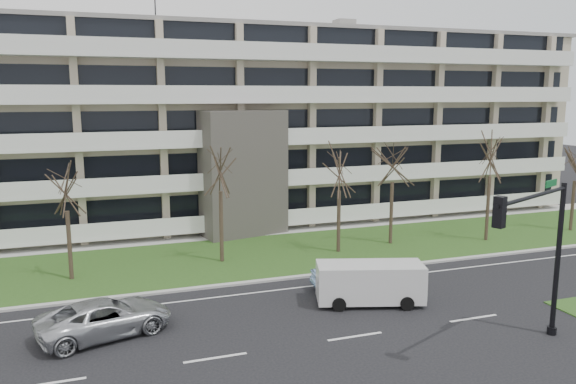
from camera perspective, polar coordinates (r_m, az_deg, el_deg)
name	(u,v)px	position (r m, az deg, el deg)	size (l,w,h in m)	color
ground	(355,337)	(24.72, 6.81, -14.37)	(160.00, 160.00, 0.00)	black
grass_verge	(266,254)	(36.12, -2.23, -6.33)	(90.00, 10.00, 0.06)	#284D19
curb	(292,278)	(31.58, 0.42, -8.68)	(90.00, 0.35, 0.12)	#B2B2AD
sidewalk	(244,234)	(41.23, -4.46, -4.27)	(90.00, 2.00, 0.08)	#B2B2AD
lane_edge_line	(302,287)	(30.26, 1.38, -9.64)	(90.00, 0.12, 0.01)	white
apartment_building	(222,125)	(46.67, -6.72, 6.77)	(60.50, 15.10, 18.75)	#B9AD90
silver_pickup	(105,318)	(25.61, -18.07, -12.04)	(2.57, 5.58, 1.55)	silver
blue_sedan	(354,276)	(29.87, 6.72, -8.51)	(1.53, 4.40, 1.45)	#799FD1
white_van	(371,280)	(27.98, 8.47, -8.82)	(5.50, 3.33, 2.00)	silver
traffic_signal	(540,242)	(24.16, 24.23, -4.67)	(5.44, 2.65, 6.83)	black
tree_2	(65,184)	(32.41, -21.70, 0.80)	(3.47, 3.47, 6.94)	#382B21
tree_3	(220,163)	(33.55, -6.92, 2.95)	(3.92, 3.92, 7.85)	#382B21
tree_4	(340,166)	(35.62, 5.26, 2.62)	(3.62, 3.62, 7.25)	#382B21
tree_5	(393,157)	(38.12, 10.62, 3.47)	(3.83, 3.83, 7.66)	#382B21
tree_6	(491,151)	(40.73, 19.95, 3.95)	(4.06, 4.06, 8.11)	#382B21
tree_7	(576,161)	(46.42, 27.25, 2.81)	(3.39, 3.39, 6.78)	#382B21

